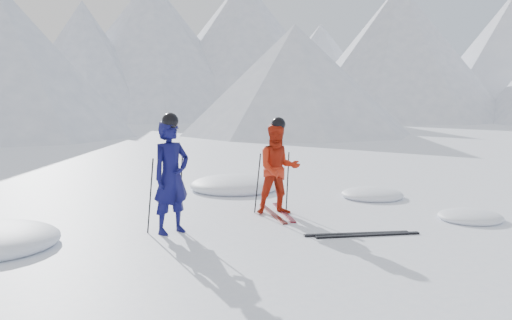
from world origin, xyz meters
TOP-DOWN VIEW (x-y plane):
  - ground at (0.00, 0.00)m, footprint 160.00×160.00m
  - mountain_range at (5.71, 35.31)m, footprint 106.15×62.94m
  - skier_blue at (-2.85, 0.56)m, footprint 0.76×0.60m
  - skier_red at (-0.61, 0.98)m, footprint 0.98×0.86m
  - pole_blue_left at (-3.15, 0.71)m, footprint 0.12×0.09m
  - pole_blue_right at (-2.60, 0.81)m, footprint 0.12×0.07m
  - pole_red_left at (-0.91, 1.23)m, footprint 0.11×0.09m
  - pole_red_right at (-0.31, 1.13)m, footprint 0.11×0.08m
  - ski_worn_left at (-0.73, 0.98)m, footprint 0.54×1.66m
  - ski_worn_right at (-0.49, 0.98)m, footprint 0.65×1.63m
  - ski_loose_a at (-0.33, -0.97)m, footprint 1.62×0.69m
  - ski_loose_b at (-0.23, -1.12)m, footprint 1.64×0.63m
  - snow_lumps at (-1.79, 2.13)m, footprint 9.20×6.49m

SIDE VIEW (x-z plane):
  - ground at x=0.00m, z-range 0.00..0.00m
  - snow_lumps at x=-1.79m, z-range -0.23..0.23m
  - ski_worn_left at x=-0.73m, z-range 0.00..0.03m
  - ski_worn_right at x=-0.49m, z-range 0.00..0.03m
  - ski_loose_a at x=-0.33m, z-range 0.00..0.03m
  - ski_loose_b at x=-0.23m, z-range 0.00..0.03m
  - pole_red_left at x=-0.91m, z-range 0.00..1.13m
  - pole_red_right at x=-0.31m, z-range 0.00..1.13m
  - pole_blue_left at x=-3.15m, z-range 0.00..1.21m
  - pole_blue_right at x=-2.60m, z-range 0.00..1.21m
  - skier_red at x=-0.61m, z-range 0.00..1.69m
  - skier_blue at x=-2.85m, z-range 0.00..1.81m
  - mountain_range at x=5.71m, z-range -1.04..14.49m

